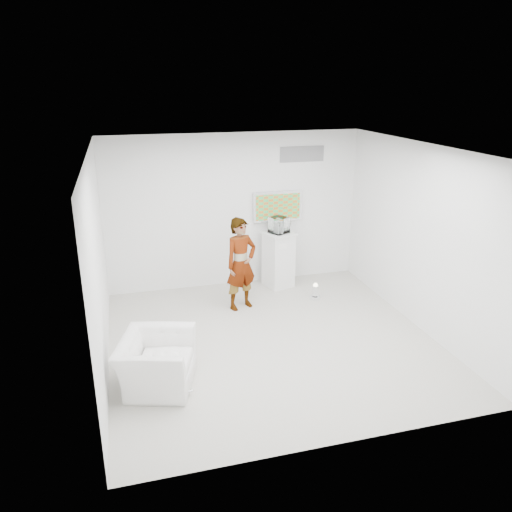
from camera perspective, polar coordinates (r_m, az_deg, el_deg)
name	(u,v)px	position (r m, az deg, el deg)	size (l,w,h in m)	color
room	(273,251)	(7.44, 1.93, 0.57)	(5.01, 5.01, 3.00)	#B8B3A9
tv	(277,206)	(9.92, 2.46, 5.69)	(1.00, 0.08, 0.60)	silver
logo_decal	(302,154)	(9.93, 5.28, 11.52)	(0.90, 0.02, 0.30)	slate
person	(241,264)	(8.82, -1.72, -0.91)	(0.61, 0.40, 1.68)	white
armchair	(156,362)	(6.95, -11.32, -11.80)	(1.06, 0.92, 0.69)	white
pedestal	(278,260)	(9.88, 2.57, -0.40)	(0.54, 0.54, 1.11)	white
floor_uplight	(315,291)	(9.47, 6.79, -4.05)	(0.20, 0.20, 0.31)	white
vitrine	(279,225)	(9.66, 2.64, 3.55)	(0.31, 0.31, 0.31)	white
console	(279,228)	(9.68, 2.63, 3.25)	(0.05, 0.15, 0.20)	white
wii_remote	(248,223)	(8.86, -0.98, 3.76)	(0.04, 0.14, 0.04)	white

